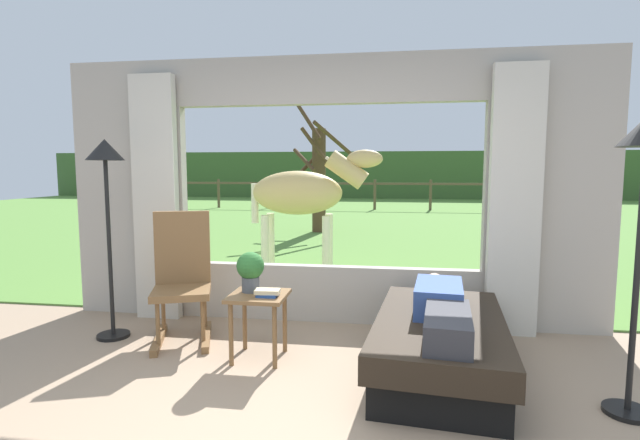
% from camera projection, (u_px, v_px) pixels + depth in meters
% --- Properties ---
extents(back_wall_with_window, '(5.20, 0.12, 2.55)m').
position_uv_depth(back_wall_with_window, '(327.00, 194.00, 4.57)').
color(back_wall_with_window, '#ADA599').
rests_on(back_wall_with_window, ground_plane).
extents(curtain_panel_left, '(0.44, 0.10, 2.40)m').
position_uv_depth(curtain_panel_left, '(156.00, 199.00, 4.69)').
color(curtain_panel_left, beige).
rests_on(curtain_panel_left, ground_plane).
extents(curtain_panel_right, '(0.44, 0.10, 2.40)m').
position_uv_depth(curtain_panel_right, '(515.00, 202.00, 4.19)').
color(curtain_panel_right, beige).
rests_on(curtain_panel_right, ground_plane).
extents(outdoor_pasture_lawn, '(36.00, 21.68, 0.02)m').
position_uv_depth(outdoor_pasture_lawn, '(372.00, 215.00, 15.42)').
color(outdoor_pasture_lawn, '#568438').
rests_on(outdoor_pasture_lawn, ground_plane).
extents(distant_hill_ridge, '(36.00, 2.00, 2.40)m').
position_uv_depth(distant_hill_ridge, '(380.00, 175.00, 24.97)').
color(distant_hill_ridge, '#3E5F2E').
rests_on(distant_hill_ridge, ground_plane).
extents(recliner_sofa, '(1.08, 1.79, 0.42)m').
position_uv_depth(recliner_sofa, '(439.00, 345.00, 3.45)').
color(recliner_sofa, black).
rests_on(recliner_sofa, ground_plane).
extents(reclining_person, '(0.40, 1.44, 0.22)m').
position_uv_depth(reclining_person, '(441.00, 306.00, 3.37)').
color(reclining_person, '#334C8C').
rests_on(reclining_person, recliner_sofa).
extents(rocking_chair, '(0.66, 0.80, 1.12)m').
position_uv_depth(rocking_chair, '(182.00, 277.00, 4.17)').
color(rocking_chair, brown).
rests_on(rocking_chair, ground_plane).
extents(side_table, '(0.44, 0.44, 0.52)m').
position_uv_depth(side_table, '(259.00, 306.00, 3.72)').
color(side_table, brown).
rests_on(side_table, ground_plane).
extents(potted_plant, '(0.22, 0.22, 0.32)m').
position_uv_depth(potted_plant, '(250.00, 269.00, 3.76)').
color(potted_plant, '#4C5156').
rests_on(potted_plant, side_table).
extents(book_stack, '(0.20, 0.13, 0.06)m').
position_uv_depth(book_stack, '(267.00, 293.00, 3.64)').
color(book_stack, '#23478C').
rests_on(book_stack, side_table).
extents(floor_lamp_left, '(0.32, 0.32, 1.75)m').
position_uv_depth(floor_lamp_left, '(106.00, 179.00, 4.09)').
color(floor_lamp_left, black).
rests_on(floor_lamp_left, ground_plane).
extents(horse, '(1.81, 0.58, 1.73)m').
position_uv_depth(horse, '(303.00, 194.00, 6.50)').
color(horse, tan).
rests_on(horse, outdoor_pasture_lawn).
extents(pasture_tree, '(1.54, 1.46, 2.96)m').
position_uv_depth(pasture_tree, '(319.00, 175.00, 11.09)').
color(pasture_tree, '#4C3823').
rests_on(pasture_tree, outdoor_pasture_lawn).
extents(pasture_fence_line, '(16.10, 0.10, 1.10)m').
position_uv_depth(pasture_fence_line, '(375.00, 190.00, 17.41)').
color(pasture_fence_line, brown).
rests_on(pasture_fence_line, outdoor_pasture_lawn).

